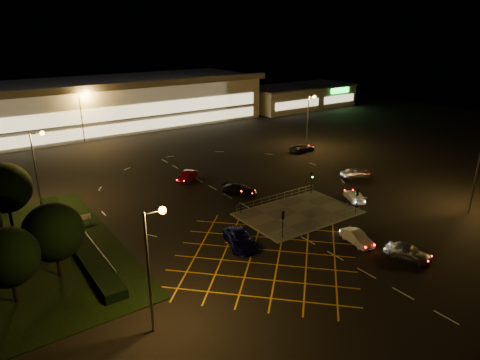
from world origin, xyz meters
TOP-DOWN VIEW (x-y plane):
  - ground at (0.00, 0.00)m, footprint 180.00×180.00m
  - pedestrian_island at (2.00, -2.00)m, footprint 14.00×9.00m
  - grass_verge at (-28.00, 6.00)m, footprint 18.00×30.00m
  - hedge at (-23.00, 6.00)m, footprint 2.00×26.00m
  - supermarket at (0.00, 61.95)m, footprint 72.00×26.50m
  - retail_unit_a at (46.00, 53.97)m, footprint 18.80×14.80m
  - retail_unit_b at (62.00, 53.96)m, footprint 14.80×14.80m
  - streetlight_sw at (-21.56, -12.00)m, footprint 1.78×0.56m
  - streetlight_se at (20.44, -14.00)m, footprint 1.78×0.56m
  - streetlight_nw at (-23.56, 18.00)m, footprint 1.78×0.56m
  - streetlight_ne at (24.44, 20.00)m, footprint 1.78×0.56m
  - streetlight_far_left at (-9.56, 48.00)m, footprint 1.78×0.56m
  - streetlight_far_right at (30.44, 50.00)m, footprint 1.78×0.56m
  - signal_sw at (-4.00, -5.99)m, footprint 0.28×0.30m
  - signal_se at (8.00, -5.99)m, footprint 0.28×0.30m
  - signal_nw at (-4.00, 1.99)m, footprint 0.28×0.30m
  - signal_ne at (8.00, 1.99)m, footprint 0.28×0.30m
  - tree_a at (-30.00, -2.00)m, footprint 5.04×5.04m
  - tree_c at (-28.00, 14.00)m, footprint 5.76×5.76m
  - tree_e at (-26.00, 0.00)m, footprint 5.40×5.40m
  - car_near_silver at (3.61, -16.49)m, footprint 3.08×4.89m
  - car_queue_white at (1.86, -11.44)m, footprint 2.20×4.39m
  - car_left_blue at (-8.78, -4.80)m, footprint 4.27×6.22m
  - car_far_dkgrey at (-0.36, 7.48)m, footprint 4.42×5.29m
  - car_right_silver at (18.49, 3.14)m, footprint 4.97×3.27m
  - car_circ_red at (-3.52, 16.89)m, footprint 4.44×3.64m
  - car_east_grey at (21.85, 18.69)m, footprint 4.94×2.32m
  - car_approach_white at (11.10, -3.07)m, footprint 3.80×4.93m

SIDE VIEW (x-z plane):
  - ground at x=0.00m, z-range 0.00..0.00m
  - grass_verge at x=-28.00m, z-range 0.00..0.08m
  - pedestrian_island at x=2.00m, z-range 0.00..0.12m
  - hedge at x=-23.00m, z-range 0.00..1.00m
  - car_approach_white at x=11.10m, z-range 0.00..1.33m
  - car_east_grey at x=21.85m, z-range 0.00..1.37m
  - car_queue_white at x=1.86m, z-range 0.00..1.38m
  - car_circ_red at x=-3.52m, z-range 0.00..1.42m
  - car_far_dkgrey at x=-0.36m, z-range 0.00..1.45m
  - car_near_silver at x=3.61m, z-range 0.00..1.55m
  - car_right_silver at x=18.49m, z-range 0.00..1.57m
  - car_left_blue at x=-8.78m, z-range 0.00..1.58m
  - signal_sw at x=-4.00m, z-range 0.79..3.94m
  - signal_se at x=8.00m, z-range 0.79..3.94m
  - signal_nw at x=-4.00m, z-range 0.79..3.94m
  - signal_ne at x=8.00m, z-range 0.79..3.94m
  - retail_unit_a at x=46.00m, z-range 0.04..6.39m
  - retail_unit_b at x=62.00m, z-range 0.05..6.40m
  - tree_a at x=-30.00m, z-range 0.90..7.76m
  - tree_e at x=-26.00m, z-range 0.97..8.32m
  - tree_c at x=-28.00m, z-range 1.03..8.87m
  - supermarket at x=0.00m, z-range 0.06..10.56m
  - streetlight_sw at x=-21.56m, z-range 1.55..11.58m
  - streetlight_se at x=20.44m, z-range 1.55..11.58m
  - streetlight_nw at x=-23.56m, z-range 1.55..11.58m
  - streetlight_ne at x=24.44m, z-range 1.55..11.58m
  - streetlight_far_left at x=-9.56m, z-range 1.55..11.58m
  - streetlight_far_right at x=30.44m, z-range 1.55..11.58m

